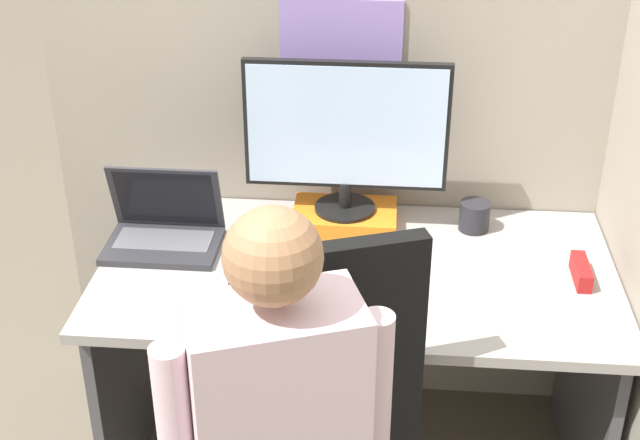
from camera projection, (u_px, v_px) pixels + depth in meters
The scene contains 10 objects.
cubicle_panel_back at pixel (363, 182), 2.80m from camera, with size 1.93×0.05×1.59m.
cubicle_panel_right at pixel (639, 276), 2.32m from camera, with size 0.04×1.42×1.59m.
desk at pixel (355, 321), 2.56m from camera, with size 1.43×0.76×0.73m.
paper_box at pixel (345, 218), 2.67m from camera, with size 0.31×0.21×0.06m.
monitor at pixel (346, 132), 2.54m from camera, with size 0.59×0.18×0.46m.
laptop at pixel (164, 231), 2.56m from camera, with size 0.32×0.23×0.23m.
mouse at pixel (235, 271), 2.43m from camera, with size 0.07×0.04×0.03m.
stapler at pixel (581, 272), 2.41m from camera, with size 0.04×0.14×0.05m.
carrot_toy at pixel (380, 307), 2.27m from camera, with size 0.04×0.15×0.04m.
coffee_mug at pixel (474, 216), 2.65m from camera, with size 0.09×0.09×0.09m.
Camera 1 is at (0.08, -1.73, 2.04)m, focal length 50.00 mm.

